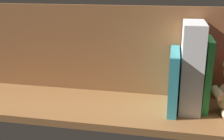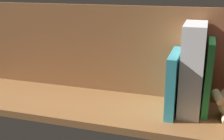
% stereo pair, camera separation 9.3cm
% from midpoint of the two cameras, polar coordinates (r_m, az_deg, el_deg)
% --- Properties ---
extents(ground_plane, '(1.15, 0.29, 0.02)m').
position_cam_midpoint_polar(ground_plane, '(0.97, 2.75, -7.25)').
color(ground_plane, brown).
extents(shelf_back_panel, '(1.15, 0.02, 0.31)m').
position_cam_midpoint_polar(shelf_back_panel, '(1.03, 4.66, 3.77)').
color(shelf_back_panel, brown).
rests_on(shelf_back_panel, ground_plane).
extents(book_4, '(0.02, 0.14, 0.22)m').
position_cam_midpoint_polar(book_4, '(0.94, 20.68, -1.26)').
color(book_4, green).
rests_on(book_4, ground_plane).
extents(dictionary_thick_white, '(0.06, 0.16, 0.27)m').
position_cam_midpoint_polar(dictionary_thick_white, '(0.92, 17.98, 0.20)').
color(dictionary_thick_white, white).
rests_on(dictionary_thick_white, ground_plane).
extents(book_5, '(0.03, 0.19, 0.18)m').
position_cam_midpoint_polar(book_5, '(0.92, 14.58, -2.27)').
color(book_5, teal).
rests_on(book_5, ground_plane).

